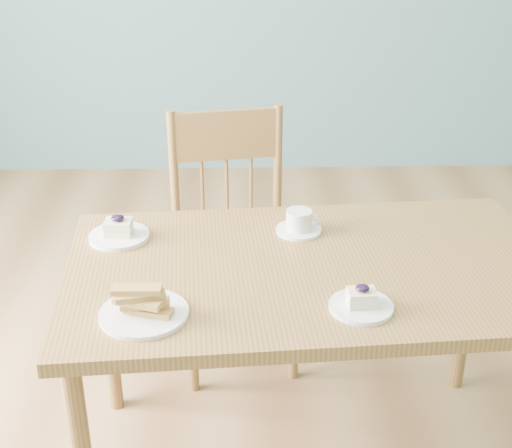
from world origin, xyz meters
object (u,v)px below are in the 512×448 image
coffee_cup (299,223)px  dining_chair (233,240)px  cheesecake_plate_near (361,303)px  biscotti_plate (143,306)px  cheesecake_plate_far (119,232)px  dining_table (310,287)px

coffee_cup → dining_chair: bearing=121.4°
cheesecake_plate_near → biscotti_plate: 0.51m
cheesecake_plate_near → cheesecake_plate_far: size_ratio=0.90×
dining_table → biscotti_plate: (-0.41, -0.23, 0.09)m
dining_table → dining_chair: size_ratio=1.49×
cheesecake_plate_far → coffee_cup: 0.51m
cheesecake_plate_near → biscotti_plate: bearing=-178.1°
cheesecake_plate_near → coffee_cup: 0.42m
dining_table → dining_chair: (-0.21, 0.58, -0.16)m
cheesecake_plate_near → cheesecake_plate_far: 0.73m
dining_chair → coffee_cup: dining_chair is taller
dining_chair → cheesecake_plate_far: bearing=-136.3°
dining_chair → biscotti_plate: 0.88m
coffee_cup → biscotti_plate: biscotti_plate is taller
dining_table → cheesecake_plate_far: (-0.53, 0.16, 0.09)m
cheesecake_plate_near → cheesecake_plate_far: (-0.62, 0.38, 0.00)m
dining_table → cheesecake_plate_far: cheesecake_plate_far is taller
cheesecake_plate_far → dining_chair: bearing=53.1°
cheesecake_plate_far → biscotti_plate: biscotti_plate is taller
dining_chair → cheesecake_plate_far: 0.58m
dining_table → cheesecake_plate_near: (0.10, -0.21, 0.08)m
cheesecake_plate_far → biscotti_plate: 0.41m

